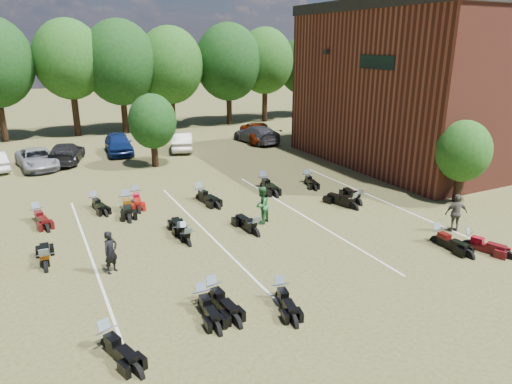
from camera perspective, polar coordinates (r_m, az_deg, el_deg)
ground at (r=19.37m, az=5.51°, el=-6.66°), size 160.00×160.00×0.00m
car_2 at (r=34.14m, az=-25.72°, el=3.75°), size 2.81×4.99×1.32m
car_3 at (r=34.98m, az=-22.67°, el=4.53°), size 3.21×5.18×1.40m
car_4 at (r=36.49m, az=-16.81°, el=5.83°), size 2.28×4.81×1.59m
car_5 at (r=36.59m, az=-9.23°, el=6.29°), size 2.80×4.62×1.44m
car_6 at (r=39.43m, az=0.49°, el=7.41°), size 3.48×5.75×1.49m
car_7 at (r=38.91m, az=0.01°, el=7.24°), size 2.63×5.22×1.45m
person_black at (r=17.64m, az=-17.70°, el=-7.17°), size 0.71×0.65×1.62m
person_green at (r=21.26m, az=0.71°, el=-1.67°), size 1.09×1.03×1.78m
person_grey at (r=22.22m, az=23.74°, el=-2.42°), size 1.11×0.75×1.75m
motorcycle_1 at (r=15.53m, az=-5.36°, el=-13.38°), size 0.88×2.24×1.22m
motorcycle_2 at (r=14.07m, az=-18.01°, el=-18.04°), size 1.32×2.23×1.18m
motorcycle_3 at (r=15.26m, az=-6.73°, el=-14.05°), size 0.74×2.08×1.14m
motorcycle_4 at (r=15.57m, az=2.99°, el=-13.24°), size 1.07×2.12×1.13m
motorcycle_5 at (r=20.99m, az=21.64°, el=-5.91°), size 0.72×2.19×1.22m
motorcycle_6 at (r=21.09m, az=24.95°, el=-6.24°), size 1.33×2.22×1.18m
motorcycle_8 at (r=19.07m, az=-24.71°, el=-8.79°), size 0.78×2.25×1.24m
motorcycle_9 at (r=20.05m, az=-9.23°, el=-5.93°), size 0.98×2.35×1.27m
motorcycle_10 at (r=19.56m, az=-8.44°, el=-6.52°), size 0.70×2.03×1.12m
motorcycle_11 at (r=20.28m, az=-0.08°, el=-5.39°), size 0.88×2.32×1.27m
motorcycle_12 at (r=24.62m, az=12.70°, el=-1.51°), size 1.07×2.32×1.24m
motorcycle_13 at (r=23.86m, az=12.01°, el=-2.11°), size 1.32×2.44×1.30m
motorcycle_14 at (r=24.24m, az=-25.58°, el=-3.23°), size 1.14×2.33×1.24m
motorcycle_15 at (r=25.23m, az=-14.76°, el=-1.19°), size 1.02×2.35×1.27m
motorcycle_16 at (r=25.02m, az=-19.45°, el=-1.81°), size 1.04×2.19×1.17m
motorcycle_17 at (r=24.30m, az=-15.85°, el=-2.04°), size 1.12×2.59×1.40m
motorcycle_18 at (r=24.93m, az=-7.02°, el=-0.95°), size 1.17×2.46×1.32m
motorcycle_19 at (r=26.77m, az=0.93°, el=0.54°), size 1.01×2.51×1.37m
motorcycle_20 at (r=27.88m, az=6.36°, el=1.15°), size 1.13×2.13×1.14m
brick_building at (r=39.59m, az=26.76°, el=12.31°), size 25.40×15.20×10.70m
tree_line at (r=44.64m, az=-16.35°, el=15.17°), size 56.00×6.00×9.79m
young_tree_near_building at (r=26.06m, az=24.49°, el=4.67°), size 2.80×2.80×4.16m
young_tree_midfield at (r=31.60m, az=-12.82°, el=8.60°), size 3.20×3.20×4.70m
parking_lines at (r=20.60m, az=-6.11°, el=-5.09°), size 20.10×14.00×0.01m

